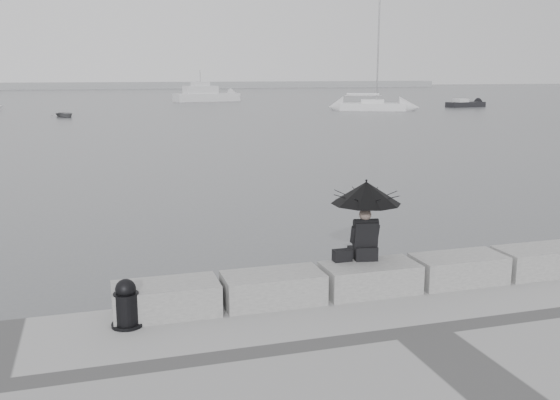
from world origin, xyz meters
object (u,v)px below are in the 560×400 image
object	(u,v)px
sailboat_right	(372,106)
motor_cruiser	(207,95)
dinghy	(65,114)
mooring_bollard	(127,307)
small_motorboat	(465,104)
seated_person	(366,202)

from	to	relation	value
sailboat_right	motor_cruiser	distance (m)	30.10
motor_cruiser	dinghy	world-z (taller)	motor_cruiser
dinghy	motor_cruiser	bearing A→B (deg)	33.80
mooring_bollard	small_motorboat	bearing A→B (deg)	53.15
mooring_bollard	sailboat_right	bearing A→B (deg)	61.67
seated_person	mooring_bollard	xyz separation A→B (m)	(-4.03, -0.59, -1.20)
seated_person	small_motorboat	world-z (taller)	seated_person
seated_person	small_motorboat	xyz separation A→B (m)	(39.07, 56.92, -1.69)
mooring_bollard	motor_cruiser	world-z (taller)	motor_cruiser
dinghy	seated_person	bearing A→B (deg)	-105.43
mooring_bollard	sailboat_right	world-z (taller)	sailboat_right
seated_person	dinghy	xyz separation A→B (m)	(-6.75, 52.74, -1.76)
seated_person	sailboat_right	size ratio (longest dim) A/B	0.11
motor_cruiser	dinghy	bearing A→B (deg)	-135.78
mooring_bollard	small_motorboat	world-z (taller)	mooring_bollard
seated_person	dinghy	size ratio (longest dim) A/B	0.47
seated_person	mooring_bollard	size ratio (longest dim) A/B	1.91
sailboat_right	mooring_bollard	bearing A→B (deg)	-94.05
seated_person	mooring_bollard	distance (m)	4.24
mooring_bollard	small_motorboat	size ratio (longest dim) A/B	0.14
motor_cruiser	small_motorboat	world-z (taller)	motor_cruiser
mooring_bollard	dinghy	bearing A→B (deg)	92.92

